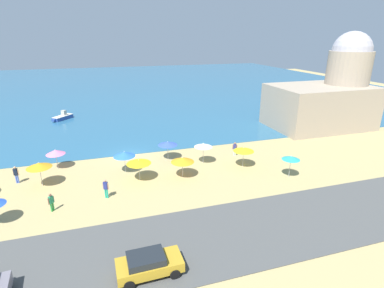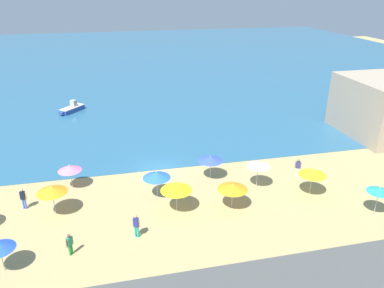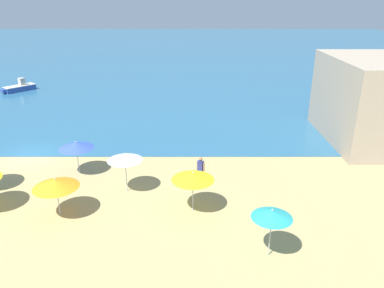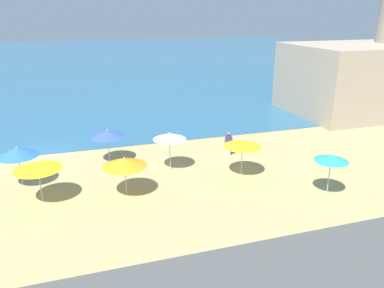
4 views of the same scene
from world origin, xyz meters
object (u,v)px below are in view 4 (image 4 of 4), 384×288
at_px(beach_umbrella_4, 107,134).
at_px(beach_umbrella_7, 170,136).
at_px(beach_umbrella_9, 37,166).
at_px(bather_0, 228,143).
at_px(beach_umbrella_5, 17,152).
at_px(beach_umbrella_1, 243,143).
at_px(beach_umbrella_2, 331,158).
at_px(beach_umbrella_6, 125,162).

bearing_deg(beach_umbrella_4, beach_umbrella_7, -34.41).
relative_size(beach_umbrella_4, beach_umbrella_9, 0.92).
height_order(beach_umbrella_9, bather_0, beach_umbrella_9).
height_order(beach_umbrella_7, bather_0, beach_umbrella_7).
bearing_deg(beach_umbrella_5, beach_umbrella_9, -63.16).
bearing_deg(beach_umbrella_4, bather_0, -9.74).
bearing_deg(bather_0, beach_umbrella_4, 170.26).
bearing_deg(beach_umbrella_5, beach_umbrella_1, -10.93).
bearing_deg(beach_umbrella_4, beach_umbrella_9, -131.15).
xyz_separation_m(beach_umbrella_1, bather_0, (0.49, 3.23, -1.08)).
xyz_separation_m(beach_umbrella_4, beach_umbrella_7, (3.56, -2.44, 0.24)).
height_order(beach_umbrella_5, bather_0, beach_umbrella_5).
bearing_deg(beach_umbrella_2, beach_umbrella_4, 142.45).
height_order(beach_umbrella_7, beach_umbrella_9, beach_umbrella_7).
height_order(beach_umbrella_6, bather_0, beach_umbrella_6).
bearing_deg(beach_umbrella_6, bather_0, 26.06).
bearing_deg(beach_umbrella_5, beach_umbrella_6, -27.71).
height_order(beach_umbrella_2, beach_umbrella_4, beach_umbrella_2).
xyz_separation_m(beach_umbrella_1, beach_umbrella_9, (-11.46, 0.07, -0.03)).
bearing_deg(beach_umbrella_4, beach_umbrella_5, -157.27).
distance_m(beach_umbrella_2, beach_umbrella_5, 17.24).
relative_size(beach_umbrella_7, bather_0, 1.43).
bearing_deg(bather_0, beach_umbrella_7, -166.41).
distance_m(beach_umbrella_6, beach_umbrella_7, 4.13).
relative_size(beach_umbrella_9, bather_0, 1.42).
relative_size(beach_umbrella_1, beach_umbrella_4, 1.02).
bearing_deg(beach_umbrella_9, beach_umbrella_1, -0.37).
height_order(beach_umbrella_4, beach_umbrella_5, beach_umbrella_5).
xyz_separation_m(beach_umbrella_5, beach_umbrella_9, (1.20, -2.37, -0.05)).
bearing_deg(beach_umbrella_6, beach_umbrella_2, -17.47).
relative_size(beach_umbrella_6, beach_umbrella_9, 0.97).
distance_m(beach_umbrella_7, beach_umbrella_9, 7.81).
xyz_separation_m(beach_umbrella_1, beach_umbrella_5, (-12.66, 2.44, 0.02)).
distance_m(beach_umbrella_5, beach_umbrella_7, 8.73).
xyz_separation_m(beach_umbrella_2, bather_0, (-2.93, 7.02, -1.17)).
relative_size(beach_umbrella_7, beach_umbrella_9, 1.01).
relative_size(beach_umbrella_5, beach_umbrella_9, 0.98).
xyz_separation_m(beach_umbrella_4, beach_umbrella_6, (0.40, -5.08, -0.07)).
bearing_deg(beach_umbrella_2, beach_umbrella_5, 158.82).
xyz_separation_m(beach_umbrella_2, beach_umbrella_5, (-16.07, 6.23, -0.07)).
bearing_deg(beach_umbrella_2, beach_umbrella_1, 132.04).
bearing_deg(bather_0, beach_umbrella_5, -176.56).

